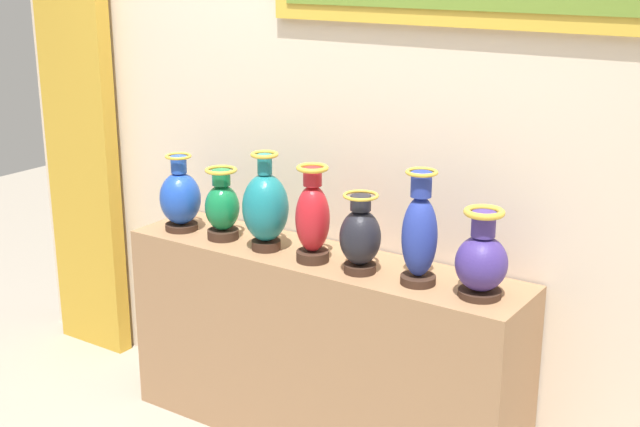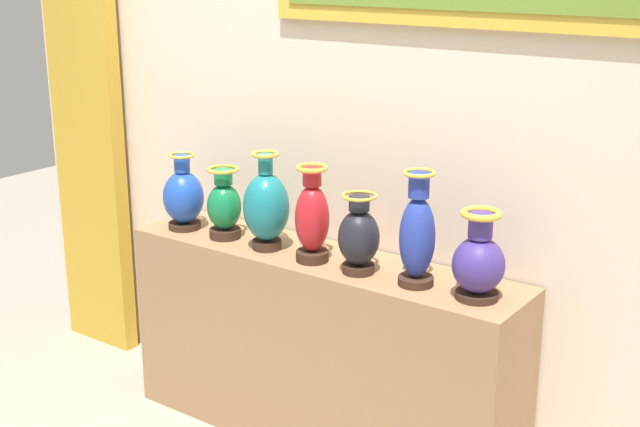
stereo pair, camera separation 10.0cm
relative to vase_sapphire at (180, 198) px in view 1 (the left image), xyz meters
name	(u,v)px [view 1 (the left image)]	position (x,y,z in m)	size (l,w,h in m)	color
display_shelf	(320,350)	(0.69, 0.05, -0.55)	(1.71, 0.38, 0.82)	#99704C
back_wall	(359,57)	(0.70, 0.30, 0.61)	(3.76, 0.14, 3.11)	beige
curtain_gold	(81,149)	(-0.82, 0.18, 0.08)	(0.43, 0.08, 2.07)	gold
vase_sapphire	(180,198)	(0.00, 0.00, 0.00)	(0.18, 0.18, 0.33)	#382319
vase_emerald	(222,207)	(0.23, 0.01, 0.00)	(0.14, 0.14, 0.30)	#382319
vase_teal	(265,207)	(0.46, 0.00, 0.03)	(0.19, 0.19, 0.40)	#382319
vase_crimson	(313,218)	(0.69, -0.01, 0.03)	(0.13, 0.13, 0.38)	#382319
vase_onyx	(360,236)	(0.91, -0.01, 0.00)	(0.16, 0.16, 0.30)	#382319
vase_cobalt	(420,234)	(1.15, 0.01, 0.05)	(0.13, 0.13, 0.42)	#382319
vase_indigo	(482,260)	(1.38, 0.02, 0.00)	(0.18, 0.18, 0.32)	#382319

